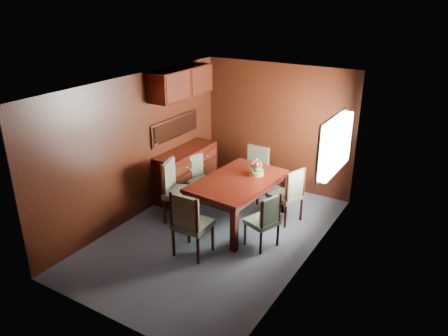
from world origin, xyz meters
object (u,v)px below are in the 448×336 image
Objects in this scene: dining_table at (238,186)px; chair_head at (190,221)px; sideboard at (187,172)px; flower_centerpiece at (257,168)px; chair_right_near at (265,218)px; chair_left_near at (176,187)px.

dining_table is 1.23m from chair_head.
flower_centerpiece is (1.52, -0.11, 0.45)m from sideboard.
dining_table is 6.78× the size of flower_centerpiece.
flower_centerpiece is at bearing 54.39° from chair_right_near.
sideboard is at bearing 166.13° from dining_table.
chair_left_near reaches higher than chair_head.
sideboard reaches higher than dining_table.
sideboard is 5.49× the size of flower_centerpiece.
sideboard is 2.09m from chair_head.
sideboard is 1.60× the size of chair_right_near.
chair_left_near is 1.15m from chair_head.
dining_table is at bearing 76.75° from chair_right_near.
dining_table is at bearing 98.06° from chair_left_near.
sideboard is 1.32× the size of chair_left_near.
dining_table is at bearing -117.12° from flower_centerpiece.
chair_left_near is 1.21× the size of chair_right_near.
flower_centerpiece is at bearing 107.80° from chair_left_near.
chair_right_near reaches higher than dining_table.
chair_head reaches higher than sideboard.
chair_head is (1.26, -1.66, 0.12)m from sideboard.
chair_head is (-0.09, -1.22, -0.10)m from dining_table.
chair_head is (-0.82, -0.76, 0.08)m from chair_right_near.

